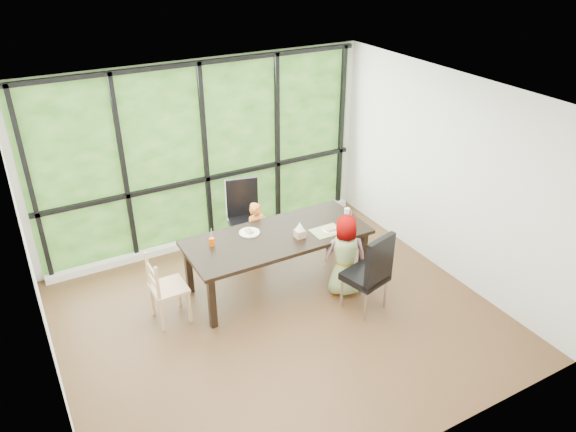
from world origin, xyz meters
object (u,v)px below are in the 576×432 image
at_px(chair_interior_leather, 365,271).
at_px(child_older, 347,255).
at_px(plate_far, 249,233).
at_px(orange_cup, 212,242).
at_px(dining_table, 278,260).
at_px(child_toddler, 257,234).
at_px(plate_near, 330,230).
at_px(tissue_box, 300,234).
at_px(white_mug, 347,211).
at_px(chair_window_leather, 245,218).
at_px(chair_end_beech, 169,288).
at_px(green_cup, 350,223).

xyz_separation_m(chair_interior_leather, child_older, (-0.00, 0.40, 0.01)).
xyz_separation_m(plate_far, orange_cup, (-0.54, -0.05, 0.04)).
bearing_deg(dining_table, child_toddler, 90.00).
relative_size(chair_interior_leather, child_older, 0.98).
height_order(plate_near, orange_cup, orange_cup).
bearing_deg(tissue_box, white_mug, 15.11).
distance_m(chair_window_leather, tissue_box, 1.20).
bearing_deg(child_older, tissue_box, -14.10).
bearing_deg(child_older, chair_end_beech, 10.80).
relative_size(plate_far, white_mug, 3.44).
height_order(child_older, plate_far, child_older).
bearing_deg(green_cup, chair_interior_leather, -109.06).
distance_m(child_toddler, plate_far, 0.56).
height_order(dining_table, plate_near, plate_near).
xyz_separation_m(chair_interior_leather, white_mug, (0.41, 1.02, 0.25)).
height_order(orange_cup, tissue_box, orange_cup).
bearing_deg(white_mug, chair_window_leather, 140.93).
bearing_deg(child_toddler, orange_cup, -160.30).
height_order(chair_window_leather, plate_near, chair_window_leather).
relative_size(chair_end_beech, child_toddler, 0.96).
distance_m(plate_far, tissue_box, 0.65).
bearing_deg(dining_table, chair_end_beech, -179.56).
height_order(orange_cup, green_cup, green_cup).
distance_m(chair_interior_leather, green_cup, 0.78).
bearing_deg(chair_window_leather, chair_interior_leather, -57.04).
bearing_deg(plate_near, tissue_box, 174.04).
bearing_deg(white_mug, plate_near, -147.96).
bearing_deg(white_mug, orange_cup, 176.92).
bearing_deg(chair_window_leather, child_toddler, -76.07).
relative_size(dining_table, green_cup, 20.52).
bearing_deg(plate_near, child_toddler, 128.82).
distance_m(chair_interior_leather, chair_end_beech, 2.36).
relative_size(chair_window_leather, green_cup, 9.40).
bearing_deg(dining_table, plate_near, -18.57).
relative_size(child_older, plate_near, 5.33).
bearing_deg(green_cup, dining_table, 164.08).
bearing_deg(dining_table, child_older, -38.64).
xyz_separation_m(dining_table, tissue_box, (0.23, -0.18, 0.43)).
xyz_separation_m(orange_cup, white_mug, (1.93, -0.10, -0.01)).
bearing_deg(plate_near, chair_end_beech, 174.36).
xyz_separation_m(green_cup, tissue_box, (-0.71, 0.09, -0.01)).
relative_size(child_older, orange_cup, 10.52).
distance_m(dining_table, chair_interior_leather, 1.19).
height_order(chair_window_leather, orange_cup, chair_window_leather).
distance_m(chair_window_leather, green_cup, 1.58).
bearing_deg(green_cup, chair_end_beech, 173.93).
bearing_deg(chair_end_beech, chair_interior_leather, -114.78).
bearing_deg(child_toddler, chair_end_beech, -165.34).
bearing_deg(plate_far, dining_table, -37.52).
bearing_deg(dining_table, chair_window_leather, 90.41).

